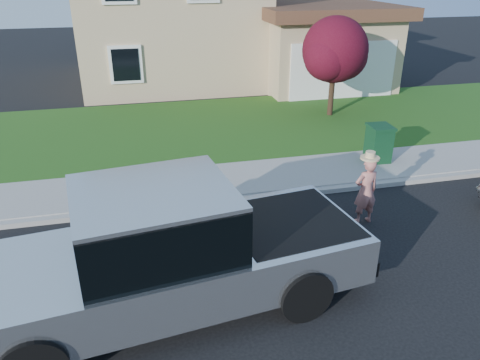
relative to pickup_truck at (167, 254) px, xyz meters
name	(u,v)px	position (x,y,z in m)	size (l,w,h in m)	color
ground	(265,272)	(1.80, 0.51, -1.02)	(80.00, 80.00, 0.00)	black
curb	(271,196)	(2.80, 3.41, -0.96)	(40.00, 0.20, 0.12)	gray
sidewalk	(259,177)	(2.80, 4.51, -0.94)	(40.00, 2.00, 0.15)	gray
lawn	(225,126)	(2.80, 9.01, -0.97)	(40.00, 7.00, 0.10)	#255016
house	(197,12)	(3.12, 16.89, 2.15)	(14.00, 11.30, 6.85)	tan
pickup_truck	(167,254)	(0.00, 0.00, 0.00)	(6.89, 3.10, 2.19)	black
woman	(366,190)	(4.46, 1.83, -0.22)	(0.59, 0.41, 1.68)	#B96E66
ornamental_tree	(336,53)	(6.93, 9.35, 1.35)	(2.58, 2.33, 3.55)	black
trash_bin	(379,143)	(6.35, 4.73, -0.35)	(0.67, 0.76, 1.03)	#0E341A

